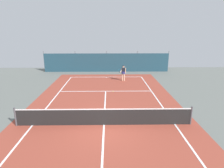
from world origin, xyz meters
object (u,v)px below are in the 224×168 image
(tennis_player, at_px, (123,72))
(parked_car, at_px, (108,62))
(tennis_ball_near_player, at_px, (113,91))
(tennis_net, at_px, (104,117))

(tennis_player, relative_size, parked_car, 0.38)
(tennis_player, bearing_deg, tennis_ball_near_player, 93.79)
(tennis_net, xyz_separation_m, tennis_player, (1.85, 10.17, 0.45))
(tennis_player, distance_m, parked_car, 8.19)
(parked_car, bearing_deg, tennis_ball_near_player, -93.48)
(tennis_player, height_order, parked_car, parked_car)
(tennis_ball_near_player, bearing_deg, parked_car, 92.40)
(tennis_player, bearing_deg, tennis_net, 100.04)
(tennis_ball_near_player, relative_size, parked_car, 0.02)
(tennis_net, height_order, tennis_player, tennis_player)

